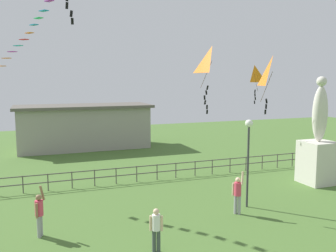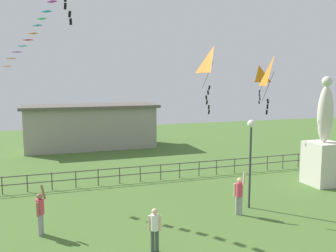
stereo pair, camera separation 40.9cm
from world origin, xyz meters
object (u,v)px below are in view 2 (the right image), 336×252
at_px(statue_monument, 323,151).
at_px(person_1, 40,211).
at_px(lamppost, 251,144).
at_px(person_0, 155,227).
at_px(kite_2, 214,63).
at_px(kite_0, 274,73).
at_px(kite_4, 259,76).
at_px(person_2, 239,193).

height_order(statue_monument, person_1, statue_monument).
height_order(lamppost, person_0, lamppost).
bearing_deg(kite_2, kite_0, -60.37).
xyz_separation_m(statue_monument, kite_4, (-2.82, 2.45, 4.28)).
bearing_deg(person_0, kite_2, 41.92).
xyz_separation_m(person_0, person_2, (4.57, 2.18, 0.09)).
bearing_deg(kite_2, person_1, -174.94).
distance_m(statue_monument, person_0, 12.53).
height_order(statue_monument, kite_4, kite_4).
distance_m(kite_0, kite_4, 7.27).
height_order(lamppost, kite_2, kite_2).
xyz_separation_m(lamppost, person_2, (-0.91, -0.65, -2.06)).
bearing_deg(kite_0, kite_2, 119.63).
bearing_deg(person_1, kite_2, 5.06).
bearing_deg(statue_monument, person_0, -157.07).
bearing_deg(person_2, kite_0, -61.84).
relative_size(statue_monument, kite_0, 2.64).
xyz_separation_m(statue_monument, person_0, (-11.50, -4.87, -1.04)).
relative_size(person_1, kite_4, 0.85).
bearing_deg(kite_4, lamppost, -125.46).
relative_size(statue_monument, person_1, 3.16).
xyz_separation_m(lamppost, kite_2, (-1.66, 0.60, 3.68)).
distance_m(person_1, kite_0, 10.62).
relative_size(statue_monument, person_0, 3.92).
distance_m(statue_monument, kite_4, 5.68).
height_order(statue_monument, kite_2, kite_2).
bearing_deg(lamppost, kite_2, 160.22).
height_order(lamppost, kite_4, kite_4).
relative_size(statue_monument, person_2, 3.12).
bearing_deg(statue_monument, person_2, -158.85).
distance_m(person_0, person_1, 4.67).
distance_m(lamppost, kite_2, 4.09).
bearing_deg(person_2, statue_monument, 21.15).
height_order(person_0, person_1, person_1).
distance_m(person_2, kite_2, 5.92).
distance_m(person_0, kite_2, 7.77).
xyz_separation_m(lamppost, person_1, (-9.26, -0.07, -2.07)).
relative_size(person_2, kite_0, 0.85).
relative_size(statue_monument, kite_4, 2.70).
bearing_deg(statue_monument, kite_2, -169.41).
relative_size(person_0, kite_4, 0.69).
bearing_deg(person_1, lamppost, 0.46).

